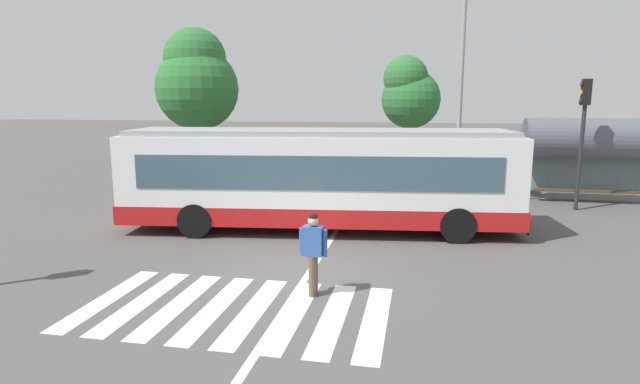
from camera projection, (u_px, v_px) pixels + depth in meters
ground_plane at (294, 276)px, 11.49m from camera, size 160.00×160.00×0.00m
city_transit_bus at (319, 179)px, 15.30m from camera, size 12.09×4.01×3.06m
pedestrian_crossing_street at (313, 250)px, 10.17m from camera, size 0.58×0.28×1.72m
parked_car_charcoal at (230, 163)px, 25.65m from camera, size 2.15×4.62×1.35m
parked_car_black at (280, 164)px, 25.33m from camera, size 1.90×4.52×1.35m
parked_car_red at (332, 165)px, 25.07m from camera, size 1.89×4.51×1.35m
parked_car_champagne at (387, 167)px, 24.31m from camera, size 1.93×4.53×1.35m
parked_car_silver at (449, 167)px, 24.08m from camera, size 1.90×4.51×1.35m
parked_car_blue at (505, 170)px, 23.33m from camera, size 2.19×4.64×1.35m
traffic_light_far_corner at (583, 123)px, 17.80m from camera, size 0.33×0.32×4.65m
bus_stop_shelter at (590, 140)px, 19.28m from camera, size 4.73×1.54×3.25m
twin_arm_street_lamp at (463, 45)px, 21.86m from camera, size 4.10×0.32×10.40m
background_tree_left at (197, 80)px, 30.28m from camera, size 4.93×4.93×8.16m
background_tree_right at (409, 93)px, 30.33m from camera, size 3.53×3.53×6.53m
crosswalk_painted_stripes at (234, 309)px, 9.66m from camera, size 5.81×3.25×0.01m
lane_center_line at (323, 251)px, 13.36m from camera, size 0.16×24.00×0.01m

